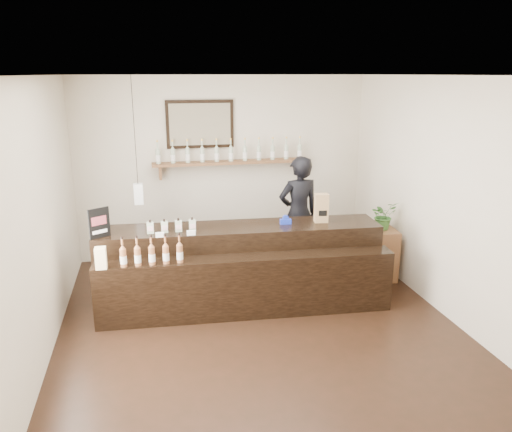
{
  "coord_description": "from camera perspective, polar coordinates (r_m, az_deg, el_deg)",
  "views": [
    {
      "loc": [
        -1.15,
        -5.15,
        2.82
      ],
      "look_at": [
        0.13,
        0.7,
        1.1
      ],
      "focal_mm": 35.0,
      "sensor_mm": 36.0,
      "label": 1
    }
  ],
  "objects": [
    {
      "name": "paper_bag",
      "position": [
        6.4,
        7.47,
        0.91
      ],
      "size": [
        0.18,
        0.15,
        0.37
      ],
      "color": "#936C47",
      "rests_on": "counter"
    },
    {
      "name": "side_cabinet",
      "position": [
        7.3,
        14.06,
        -4.16
      ],
      "size": [
        0.4,
        0.53,
        0.72
      ],
      "color": "brown",
      "rests_on": "ground"
    },
    {
      "name": "tape_dispenser",
      "position": [
        6.3,
        3.4,
        -0.53
      ],
      "size": [
        0.15,
        0.07,
        0.12
      ],
      "color": "#172DA6",
      "rests_on": "counter"
    },
    {
      "name": "back_wall_decor",
      "position": [
        7.66,
        -4.8,
        7.98
      ],
      "size": [
        2.66,
        0.96,
        1.69
      ],
      "color": "brown",
      "rests_on": "ground"
    },
    {
      "name": "shopkeeper",
      "position": [
        7.26,
        4.89,
        1.09
      ],
      "size": [
        0.75,
        0.55,
        1.92
      ],
      "primitive_type": "imported",
      "rotation": [
        0.0,
        0.0,
        3.28
      ],
      "color": "black",
      "rests_on": "ground"
    },
    {
      "name": "room_shell",
      "position": [
        5.39,
        0.24,
        4.05
      ],
      "size": [
        5.0,
        5.0,
        5.0
      ],
      "color": "beige",
      "rests_on": "ground"
    },
    {
      "name": "potted_plant",
      "position": [
        7.13,
        14.36,
        0.07
      ],
      "size": [
        0.42,
        0.38,
        0.39
      ],
      "primitive_type": "imported",
      "rotation": [
        0.0,
        0.0,
        0.25
      ],
      "color": "#36692A",
      "rests_on": "side_cabinet"
    },
    {
      "name": "counter",
      "position": [
        6.27,
        -1.69,
        -6.07
      ],
      "size": [
        3.56,
        1.15,
        1.15
      ],
      "color": "black",
      "rests_on": "ground"
    },
    {
      "name": "ground",
      "position": [
        5.98,
        0.22,
        -12.13
      ],
      "size": [
        5.0,
        5.0,
        0.0
      ],
      "primitive_type": "plane",
      "color": "black",
      "rests_on": "ground"
    },
    {
      "name": "promo_sign",
      "position": [
        6.01,
        -17.48,
        -0.77
      ],
      "size": [
        0.23,
        0.15,
        0.35
      ],
      "color": "black",
      "rests_on": "counter"
    }
  ]
}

